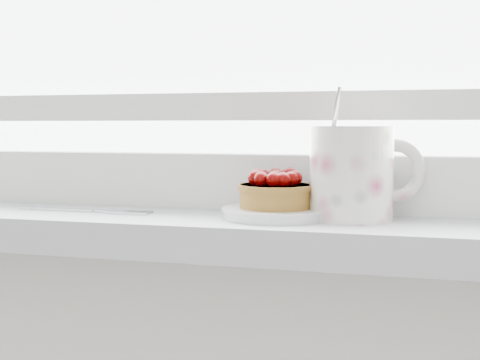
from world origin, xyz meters
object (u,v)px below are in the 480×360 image
(saucer, at_px, (276,213))
(raspberry_tart, at_px, (276,190))
(floral_mug, at_px, (354,171))
(fork, at_px, (83,210))

(saucer, distance_m, raspberry_tart, 0.03)
(floral_mug, distance_m, fork, 0.34)
(saucer, distance_m, fork, 0.24)
(floral_mug, bearing_deg, saucer, -172.08)
(raspberry_tart, distance_m, fork, 0.24)
(floral_mug, relative_size, fork, 0.83)
(raspberry_tart, bearing_deg, saucer, -77.10)
(saucer, bearing_deg, floral_mug, 7.92)
(floral_mug, bearing_deg, raspberry_tart, -172.40)
(fork, bearing_deg, raspberry_tart, 1.96)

